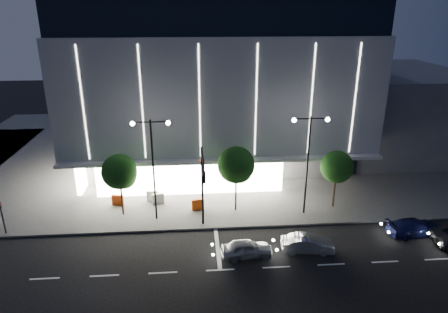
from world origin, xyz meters
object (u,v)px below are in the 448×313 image
Objects in this scene: street_lamp_east at (308,151)px; barrier_c at (198,204)px; street_lamp_west at (153,156)px; tree_left at (120,174)px; car_second at (307,244)px; tree_right at (337,168)px; barrier_d at (158,199)px; ped_signal_far at (2,214)px; barrier_a at (118,200)px; traffic_mast at (203,177)px; car_third at (415,227)px; car_lead at (247,249)px; tree_mid at (236,167)px; barrier_b at (153,196)px.

street_lamp_east is 10.87m from barrier_c.
street_lamp_west is 6.55m from barrier_c.
car_second is (14.67, -6.76, -3.39)m from tree_left.
tree_right reaches higher than barrier_d.
ped_signal_far is 9.38m from barrier_a.
tree_left is 7.41m from barrier_c.
traffic_mast is 1.55× the size of car_third.
car_lead is at bearing 91.50° from car_third.
street_lamp_east is 8.18× the size of barrier_d.
traffic_mast reaches higher than ped_signal_far.
street_lamp_west reaches higher than barrier_a.
street_lamp_west reaches higher than barrier_c.
car_third is at bearing -30.18° from barrier_d.
traffic_mast is at bearing 75.30° from car_second.
tree_mid is at bearing 4.89° from barrier_a.
tree_right is 5.01× the size of barrier_d.
tree_left is at bearing 15.61° from ped_signal_far.
barrier_a and barrier_d have the same top height.
barrier_c is at bearing 171.90° from street_lamp_east.
tree_left is at bearing 72.35° from car_second.
barrier_d is at bearing 31.42° from tree_left.
ped_signal_far is 0.66× the size of car_third.
ped_signal_far is at bearing 179.19° from barrier_c.
barrier_b is (3.13, 0.60, 0.00)m from barrier_a.
car_second is 14.54m from barrier_d.
car_third is 4.15× the size of barrier_c.
car_third is (9.35, 1.68, 0.02)m from car_second.
barrier_b is 1.00× the size of barrier_d.
car_second is (7.70, -3.08, -4.38)m from traffic_mast.
ped_signal_far is 9.61m from tree_left.
barrier_a is (-7.74, 5.44, -4.38)m from traffic_mast.
ped_signal_far is 12.75m from barrier_d.
street_lamp_east reaches higher than tree_right.
tree_left reaches higher than barrier_d.
barrier_a is at bearing 144.92° from traffic_mast.
tree_left is at bearing 152.16° from traffic_mast.
street_lamp_east is 8.18× the size of barrier_b.
street_lamp_east is 25.37m from ped_signal_far.
car_second is (23.70, -4.24, -1.24)m from ped_signal_far.
barrier_b is (-21.67, 7.44, -0.01)m from car_third.
barrier_b is 1.00× the size of barrier_c.
traffic_mast is 5.94m from barrier_c.
street_lamp_east reaches higher than barrier_a.
street_lamp_east is 15.00m from barrier_b.
barrier_c is at bearing 20.36° from street_lamp_west.
barrier_d is (-11.76, 8.54, 0.01)m from car_second.
ped_signal_far is 15.91m from barrier_c.
street_lamp_west is 7.06m from barrier_a.
traffic_mast is 6.43× the size of barrier_b.
barrier_d is (-7.09, 1.78, -3.68)m from tree_mid.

